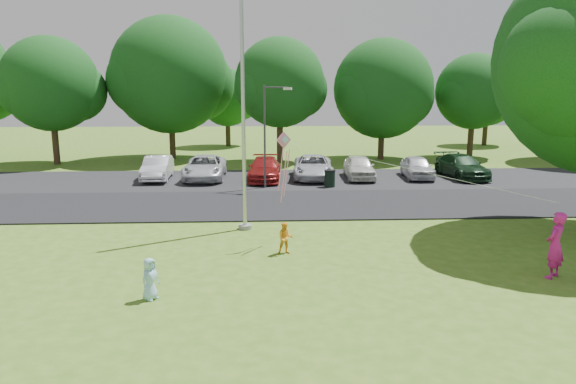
{
  "coord_description": "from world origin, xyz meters",
  "views": [
    {
      "loc": [
        -2.81,
        -13.69,
        5.14
      ],
      "look_at": [
        -1.93,
        4.0,
        1.6
      ],
      "focal_mm": 32.0,
      "sensor_mm": 36.0,
      "label": 1
    }
  ],
  "objects_px": {
    "flagpole": "(243,117)",
    "child_yellow": "(285,238)",
    "woman": "(555,245)",
    "child_blue": "(150,279)",
    "street_lamp": "(268,127)",
    "trash_can": "(330,179)",
    "kite": "(292,155)"
  },
  "relations": [
    {
      "from": "street_lamp",
      "to": "trash_can",
      "type": "relative_size",
      "value": 5.65
    },
    {
      "from": "street_lamp",
      "to": "child_blue",
      "type": "distance_m",
      "value": 14.94
    },
    {
      "from": "flagpole",
      "to": "woman",
      "type": "bearing_deg",
      "value": -32.38
    },
    {
      "from": "child_blue",
      "to": "trash_can",
      "type": "bearing_deg",
      "value": 9.68
    },
    {
      "from": "street_lamp",
      "to": "kite",
      "type": "xyz_separation_m",
      "value": [
        0.65,
        -10.02,
        -0.19
      ]
    },
    {
      "from": "flagpole",
      "to": "woman",
      "type": "height_order",
      "value": "flagpole"
    },
    {
      "from": "flagpole",
      "to": "child_yellow",
      "type": "bearing_deg",
      "value": -65.54
    },
    {
      "from": "flagpole",
      "to": "child_blue",
      "type": "distance_m",
      "value": 7.74
    },
    {
      "from": "woman",
      "to": "child_yellow",
      "type": "distance_m",
      "value": 7.75
    },
    {
      "from": "trash_can",
      "to": "kite",
      "type": "distance_m",
      "value": 10.8
    },
    {
      "from": "child_yellow",
      "to": "kite",
      "type": "distance_m",
      "value": 2.7
    },
    {
      "from": "trash_can",
      "to": "woman",
      "type": "xyz_separation_m",
      "value": [
        4.48,
        -13.52,
        0.46
      ]
    },
    {
      "from": "trash_can",
      "to": "child_yellow",
      "type": "relative_size",
      "value": 0.93
    },
    {
      "from": "street_lamp",
      "to": "woman",
      "type": "distance_m",
      "value": 15.62
    },
    {
      "from": "flagpole",
      "to": "kite",
      "type": "relative_size",
      "value": 1.32
    },
    {
      "from": "child_yellow",
      "to": "kite",
      "type": "bearing_deg",
      "value": 71.29
    },
    {
      "from": "kite",
      "to": "child_yellow",
      "type": "bearing_deg",
      "value": -134.8
    },
    {
      "from": "flagpole",
      "to": "child_yellow",
      "type": "height_order",
      "value": "flagpole"
    },
    {
      "from": "woman",
      "to": "child_yellow",
      "type": "xyz_separation_m",
      "value": [
        -7.33,
        2.48,
        -0.42
      ]
    },
    {
      "from": "flagpole",
      "to": "woman",
      "type": "distance_m",
      "value": 10.81
    },
    {
      "from": "flagpole",
      "to": "kite",
      "type": "distance_m",
      "value": 2.94
    },
    {
      "from": "street_lamp",
      "to": "child_yellow",
      "type": "distance_m",
      "value": 11.24
    },
    {
      "from": "trash_can",
      "to": "kite",
      "type": "bearing_deg",
      "value": -104.31
    },
    {
      "from": "child_blue",
      "to": "woman",
      "type": "bearing_deg",
      "value": -51.48
    },
    {
      "from": "flagpole",
      "to": "trash_can",
      "type": "relative_size",
      "value": 10.49
    },
    {
      "from": "woman",
      "to": "child_blue",
      "type": "relative_size",
      "value": 1.75
    },
    {
      "from": "street_lamp",
      "to": "woman",
      "type": "height_order",
      "value": "street_lamp"
    },
    {
      "from": "woman",
      "to": "kite",
      "type": "relative_size",
      "value": 0.25
    },
    {
      "from": "street_lamp",
      "to": "child_yellow",
      "type": "relative_size",
      "value": 5.23
    },
    {
      "from": "woman",
      "to": "kite",
      "type": "bearing_deg",
      "value": -64.43
    },
    {
      "from": "woman",
      "to": "kite",
      "type": "height_order",
      "value": "kite"
    },
    {
      "from": "street_lamp",
      "to": "kite",
      "type": "height_order",
      "value": "street_lamp"
    }
  ]
}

